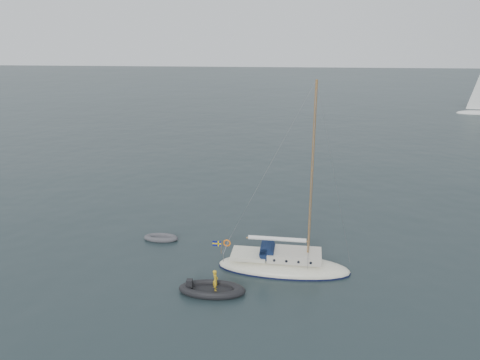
{
  "coord_description": "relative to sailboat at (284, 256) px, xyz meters",
  "views": [
    {
      "loc": [
        -0.38,
        -29.01,
        14.47
      ],
      "look_at": [
        -2.76,
        0.0,
        4.88
      ],
      "focal_mm": 35.0,
      "sensor_mm": 36.0,
      "label": 1
    }
  ],
  "objects": [
    {
      "name": "rib",
      "position": [
        -4.11,
        -2.97,
        -0.7
      ],
      "size": [
        3.85,
        1.75,
        1.46
      ],
      "rotation": [
        0.0,
        0.0,
        -0.02
      ],
      "color": "black",
      "rests_on": "ground"
    },
    {
      "name": "sailboat",
      "position": [
        0.0,
        0.0,
        0.0
      ],
      "size": [
        8.62,
        2.59,
        12.28
      ],
      "rotation": [
        0.0,
        0.0,
        -0.07
      ],
      "color": "white",
      "rests_on": "ground"
    },
    {
      "name": "ground",
      "position": [
        -0.22,
        2.9,
        -0.93
      ],
      "size": [
        300.0,
        300.0,
        0.0
      ],
      "primitive_type": "plane",
      "color": "black",
      "rests_on": "ground"
    },
    {
      "name": "dinghy",
      "position": [
        -8.68,
        3.62,
        -0.77
      ],
      "size": [
        2.46,
        1.11,
        0.35
      ],
      "rotation": [
        0.0,
        0.0,
        -0.03
      ],
      "color": "#515056",
      "rests_on": "ground"
    },
    {
      "name": "distant_yacht_b",
      "position": [
        33.67,
        57.73,
        2.75
      ],
      "size": [
        6.5,
        3.47,
        8.61
      ],
      "rotation": [
        0.0,
        0.0,
        -0.09
      ],
      "color": "silver",
      "rests_on": "ground"
    }
  ]
}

